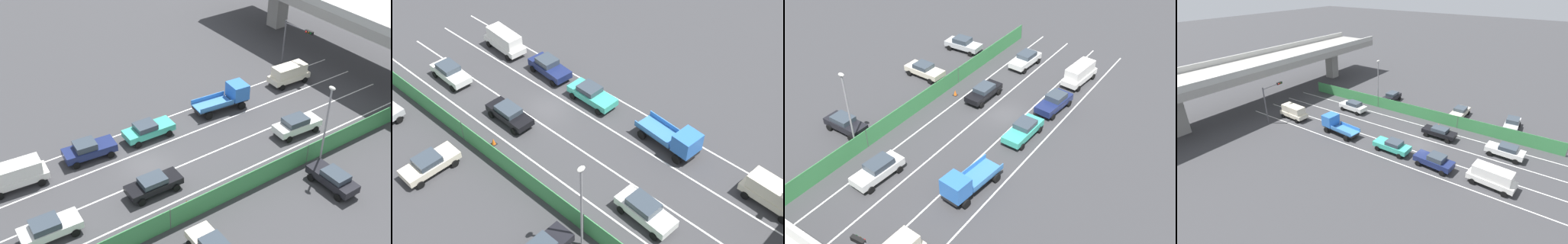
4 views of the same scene
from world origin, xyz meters
The scene contains 21 objects.
ground_plane centered at (0.00, 0.00, 0.00)m, with size 300.00×300.00×0.00m, color #38383A.
lane_line_left_edge centered at (-5.29, 4.57, 0.00)m, with size 0.14×45.13×0.01m, color silver.
lane_line_mid_left centered at (-1.76, 4.57, 0.00)m, with size 0.14×45.13×0.01m, color silver.
lane_line_mid_right centered at (1.76, 4.57, 0.00)m, with size 0.14×45.13×0.01m, color silver.
lane_line_right_edge centered at (5.29, 4.57, 0.00)m, with size 0.14×45.13×0.01m, color silver.
elevated_overpass centered at (0.00, 29.13, 6.26)m, with size 49.97×9.24×7.92m.
green_fence centered at (7.47, 4.57, 0.93)m, with size 0.10×41.23×1.86m.
car_van_white centered at (-3.49, -9.89, 1.24)m, with size 2.35×4.99×2.19m.
car_taxi_teal centered at (-3.41, 2.15, 0.88)m, with size 2.14×4.73×1.58m.
car_sedan_white centered at (3.27, -9.81, 0.90)m, with size 2.20×4.48×1.61m.
car_sedan_black centered at (3.33, -1.25, 0.85)m, with size 2.03×4.58×1.49m.
car_hatchback_white centered at (3.69, 13.81, 0.94)m, with size 2.20×4.71×1.70m.
car_van_cream centered at (-3.64, 19.71, 1.20)m, with size 2.19×4.68×2.11m.
car_sedan_navy centered at (-3.66, -3.59, 0.93)m, with size 2.35×4.66×1.71m.
flatbed_truck_blue centered at (-3.42, 11.44, 1.24)m, with size 2.63×5.75×2.41m.
parked_wagon_silver centered at (11.62, -8.88, 0.91)m, with size 4.62×2.27×1.66m.
parked_sedan_cream centered at (11.42, -1.26, 0.87)m, with size 4.61×2.15×1.55m.
parked_sedan_dark centered at (10.89, 10.88, 0.90)m, with size 4.29×1.93×1.59m.
traffic_light centered at (-5.63, 21.87, 3.99)m, with size 3.80×0.59×5.62m.
street_lamp centered at (8.36, 12.09, 4.64)m, with size 0.60×0.36×7.73m.
traffic_cone centered at (6.18, -0.03, 0.29)m, with size 0.47×0.47×0.63m.
Camera 4 is at (-31.11, -13.81, 19.76)m, focal length 27.23 mm.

